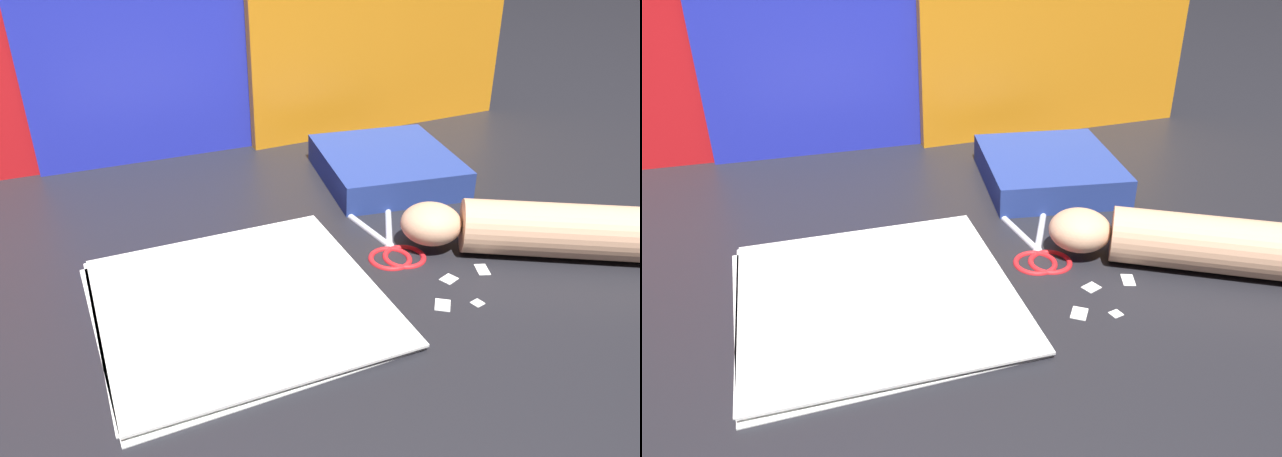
# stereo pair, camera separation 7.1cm
# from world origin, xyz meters

# --- Properties ---
(ground_plane) EXTENTS (6.00, 6.00, 0.00)m
(ground_plane) POSITION_xyz_m (0.00, 0.00, 0.00)
(ground_plane) COLOR black
(backdrop_panel_center) EXTENTS (0.68, 0.05, 0.36)m
(backdrop_panel_center) POSITION_xyz_m (-0.01, 0.45, 0.18)
(backdrop_panel_center) COLOR #2833D1
(backdrop_panel_center) RESTS_ON ground_plane
(backdrop_panel_right) EXTENTS (0.50, 0.06, 0.37)m
(backdrop_panel_right) POSITION_xyz_m (0.24, 0.45, 0.19)
(backdrop_panel_right) COLOR orange
(backdrop_panel_right) RESTS_ON ground_plane
(paper_stack) EXTENTS (0.32, 0.32, 0.01)m
(paper_stack) POSITION_xyz_m (-0.14, -0.01, 0.00)
(paper_stack) COLOR white
(paper_stack) RESTS_ON ground_plane
(book_closed) EXTENTS (0.21, 0.23, 0.04)m
(book_closed) POSITION_xyz_m (0.15, 0.24, 0.02)
(book_closed) COLOR navy
(book_closed) RESTS_ON ground_plane
(scissors) EXTENTS (0.09, 0.16, 0.01)m
(scissors) POSITION_xyz_m (0.07, 0.04, 0.00)
(scissors) COLOR silver
(scissors) RESTS_ON ground_plane
(hand_forearm) EXTENTS (0.32, 0.21, 0.07)m
(hand_forearm) POSITION_xyz_m (0.23, -0.03, 0.03)
(hand_forearm) COLOR tan
(hand_forearm) RESTS_ON ground_plane
(paper_scrap_near) EXTENTS (0.02, 0.02, 0.00)m
(paper_scrap_near) POSITION_xyz_m (0.10, -0.04, 0.00)
(paper_scrap_near) COLOR white
(paper_scrap_near) RESTS_ON ground_plane
(paper_scrap_mid) EXTENTS (0.03, 0.03, 0.00)m
(paper_scrap_mid) POSITION_xyz_m (0.07, -0.08, 0.00)
(paper_scrap_mid) COLOR white
(paper_scrap_mid) RESTS_ON ground_plane
(paper_scrap_far) EXTENTS (0.02, 0.03, 0.00)m
(paper_scrap_far) POSITION_xyz_m (0.15, -0.04, 0.00)
(paper_scrap_far) COLOR white
(paper_scrap_far) RESTS_ON ground_plane
(paper_scrap_side) EXTENTS (0.02, 0.01, 0.00)m
(paper_scrap_side) POSITION_xyz_m (0.11, -0.09, 0.00)
(paper_scrap_side) COLOR white
(paper_scrap_side) RESTS_ON ground_plane
(pen) EXTENTS (0.14, 0.01, 0.01)m
(pen) POSITION_xyz_m (-0.19, -0.02, 0.00)
(pen) COLOR black
(pen) RESTS_ON ground_plane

